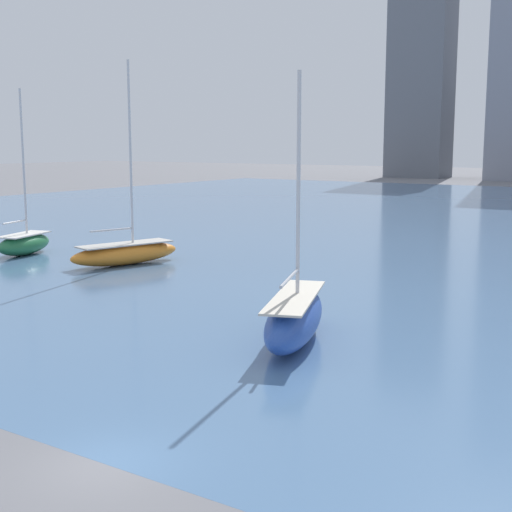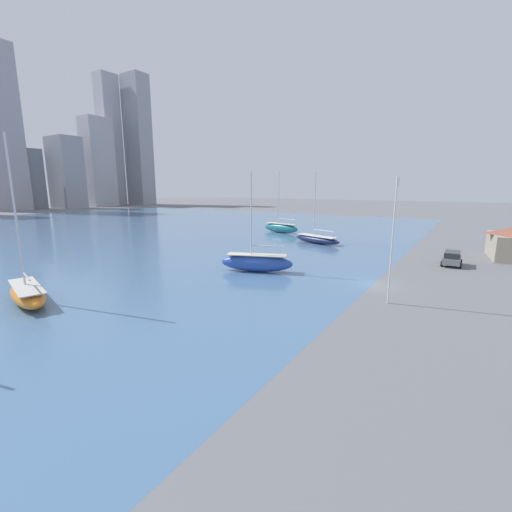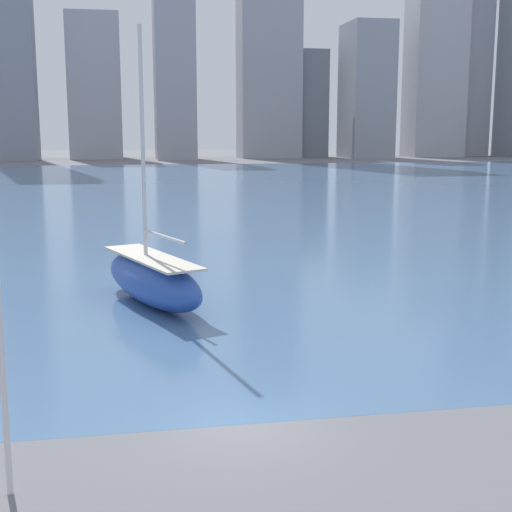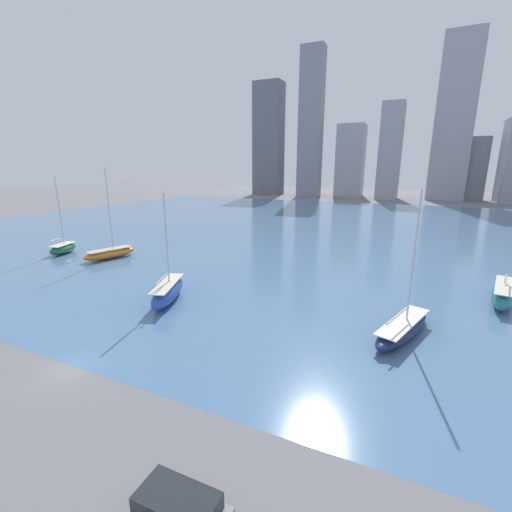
# 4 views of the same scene
# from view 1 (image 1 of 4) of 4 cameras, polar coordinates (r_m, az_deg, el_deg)

# --- Properties ---
(ground_plane) EXTENTS (500.00, 500.00, 0.00)m
(ground_plane) POSITION_cam_1_polar(r_m,az_deg,el_deg) (21.64, -11.92, -16.01)
(ground_plane) COLOR slate
(sailboat_green) EXTENTS (4.02, 6.50, 13.39)m
(sailboat_green) POSITION_cam_1_polar(r_m,az_deg,el_deg) (61.41, -18.06, 1.02)
(sailboat_green) COLOR #236B3D
(sailboat_green) RESTS_ON harbor_water
(sailboat_blue) EXTENTS (5.26, 9.31, 12.28)m
(sailboat_blue) POSITION_cam_1_polar(r_m,az_deg,el_deg) (32.82, 3.12, -4.93)
(sailboat_blue) COLOR #284CA8
(sailboat_blue) RESTS_ON harbor_water
(sailboat_orange) EXTENTS (4.93, 9.29, 15.08)m
(sailboat_orange) POSITION_cam_1_polar(r_m,az_deg,el_deg) (54.54, -10.41, 0.29)
(sailboat_orange) COLOR orange
(sailboat_orange) RESTS_ON harbor_water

